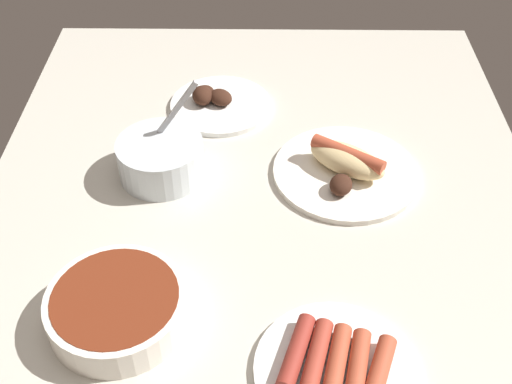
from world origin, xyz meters
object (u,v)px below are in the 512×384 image
object	(u,v)px
plate_sausages	(340,367)
bowl_chili	(121,307)
plate_grilled_meat	(220,103)
bowl_coleslaw	(164,157)
plate_hotdog_assembled	(349,167)

from	to	relation	value
plate_sausages	bowl_chili	size ratio (longest dim) A/B	1.11
plate_grilled_meat	bowl_chili	world-z (taller)	bowl_chili
plate_grilled_meat	bowl_coleslaw	bearing A→B (deg)	157.12
plate_sausages	plate_grilled_meat	bearing A→B (deg)	17.44
bowl_coleslaw	plate_grilled_meat	bearing A→B (deg)	-22.88
plate_hotdog_assembled	bowl_coleslaw	distance (cm)	30.56
plate_sausages	plate_hotdog_assembled	bearing A→B (deg)	-7.02
bowl_coleslaw	bowl_chili	bearing A→B (deg)	175.77
plate_hotdog_assembled	plate_sausages	distance (cm)	37.55
plate_grilled_meat	bowl_chili	size ratio (longest dim) A/B	1.03
plate_grilled_meat	plate_sausages	bearing A→B (deg)	-162.56
bowl_coleslaw	plate_sausages	bearing A→B (deg)	-145.29
plate_grilled_meat	plate_hotdog_assembled	world-z (taller)	plate_hotdog_assembled
plate_grilled_meat	bowl_chili	xyz separation A→B (cm)	(-48.93, 10.31, 1.63)
plate_sausages	bowl_chili	bearing A→B (deg)	74.66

